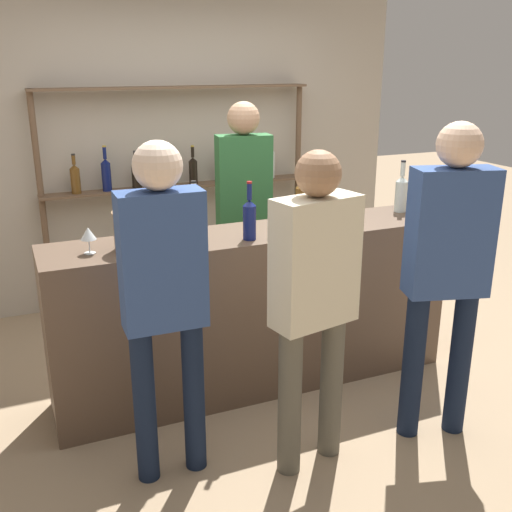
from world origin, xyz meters
TOP-DOWN VIEW (x-y plane):
  - ground_plane at (0.00, 0.00)m, footprint 16.00×16.00m
  - bar_counter at (0.00, 0.00)m, footprint 2.59×0.51m
  - back_wall at (0.00, 1.86)m, footprint 4.19×0.12m
  - back_shelf at (-0.01, 1.68)m, footprint 2.33×0.18m
  - counter_bottle_0 at (0.39, 0.15)m, footprint 0.09×0.09m
  - counter_bottle_1 at (1.13, 0.08)m, footprint 0.08×0.08m
  - counter_bottle_2 at (-0.43, -0.13)m, footprint 0.07×0.07m
  - counter_bottle_3 at (-0.10, -0.13)m, footprint 0.08×0.08m
  - counter_bottle_4 at (-0.39, 0.00)m, footprint 0.09×0.09m
  - wine_glass at (-1.01, -0.04)m, footprint 0.09×0.09m
  - ice_bucket at (-0.76, -0.06)m, footprint 0.24×0.24m
  - customer_left at (-0.76, -0.67)m, footprint 0.40×0.23m
  - customer_right at (0.72, -0.90)m, footprint 0.47×0.30m
  - customer_center at (-0.06, -0.87)m, footprint 0.46×0.27m
  - server_behind_counter at (0.22, 0.75)m, footprint 0.42×0.23m

SIDE VIEW (x-z plane):
  - ground_plane at x=0.00m, z-range 0.00..0.00m
  - bar_counter at x=0.00m, z-range 0.00..1.05m
  - customer_center at x=-0.06m, z-range 0.15..1.82m
  - customer_left at x=-0.76m, z-range 0.17..1.90m
  - customer_right at x=0.72m, z-range 0.17..1.94m
  - server_behind_counter at x=0.22m, z-range 0.19..1.97m
  - ice_bucket at x=-0.76m, z-range 1.05..1.27m
  - wine_glass at x=-1.01m, z-range 1.08..1.23m
  - counter_bottle_3 at x=-0.10m, z-range 1.01..1.35m
  - counter_bottle_4 at x=-0.39m, z-range 1.01..1.36m
  - counter_bottle_2 at x=-0.43m, z-range 1.01..1.36m
  - counter_bottle_1 at x=1.13m, z-range 1.01..1.36m
  - counter_bottle_0 at x=0.39m, z-range 1.00..1.37m
  - back_shelf at x=-0.01m, z-range 0.30..2.15m
  - back_wall at x=0.00m, z-range 0.00..2.80m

